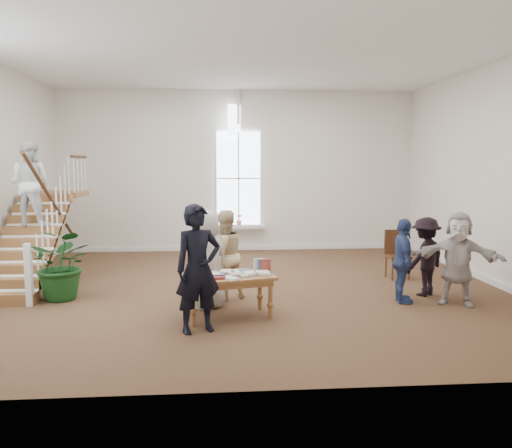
{
  "coord_description": "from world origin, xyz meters",
  "views": [
    {
      "loc": [
        -0.6,
        -9.64,
        2.45
      ],
      "look_at": [
        0.18,
        0.4,
        1.24
      ],
      "focal_mm": 35.0,
      "sensor_mm": 36.0,
      "label": 1
    }
  ],
  "objects": [
    {
      "name": "ground",
      "position": [
        0.0,
        0.0,
        0.0
      ],
      "size": [
        10.0,
        10.0,
        0.0
      ],
      "primitive_type": "plane",
      "color": "#452A1B",
      "rests_on": "ground"
    },
    {
      "name": "room_shell",
      "position": [
        -0.0,
        4.39,
        0.4
      ],
      "size": [
        10.49,
        10.0,
        10.0
      ],
      "color": "silver",
      "rests_on": "ground"
    },
    {
      "name": "staircase",
      "position": [
        -4.34,
        0.75,
        1.62
      ],
      "size": [
        1.1,
        4.1,
        2.92
      ],
      "color": "brown",
      "rests_on": "ground"
    },
    {
      "name": "library_table",
      "position": [
        -0.42,
        -1.83,
        0.6
      ],
      "size": [
        1.58,
        1.05,
        0.74
      ],
      "rotation": [
        0.0,
        0.0,
        0.24
      ],
      "color": "brown",
      "rests_on": "ground"
    },
    {
      "name": "police_officer",
      "position": [
        -0.89,
        -2.49,
        0.94
      ],
      "size": [
        0.81,
        0.68,
        1.88
      ],
      "primitive_type": "imported",
      "rotation": [
        0.0,
        0.0,
        0.39
      ],
      "color": "black",
      "rests_on": "ground"
    },
    {
      "name": "elderly_woman",
      "position": [
        -0.79,
        -1.24,
        0.84
      ],
      "size": [
        0.98,
        0.9,
        1.69
      ],
      "primitive_type": "imported",
      "rotation": [
        0.0,
        0.0,
        3.73
      ],
      "color": "beige",
      "rests_on": "ground"
    },
    {
      "name": "person_yellow",
      "position": [
        -0.49,
        -0.74,
        0.82
      ],
      "size": [
        1.0,
        0.93,
        1.63
      ],
      "primitive_type": "imported",
      "rotation": [
        0.0,
        0.0,
        3.67
      ],
      "color": "#D9BB87",
      "rests_on": "ground"
    },
    {
      "name": "woman_cluster_a",
      "position": [
        2.66,
        -1.21,
        0.75
      ],
      "size": [
        0.5,
        0.93,
        1.5
      ],
      "primitive_type": "imported",
      "rotation": [
        0.0,
        0.0,
        1.41
      ],
      "color": "navy",
      "rests_on": "ground"
    },
    {
      "name": "woman_cluster_b",
      "position": [
        3.26,
        -0.76,
        0.74
      ],
      "size": [
        1.1,
        0.98,
        1.47
      ],
      "primitive_type": "imported",
      "rotation": [
        0.0,
        0.0,
        3.73
      ],
      "color": "black",
      "rests_on": "ground"
    },
    {
      "name": "woman_cluster_c",
      "position": [
        3.56,
        -1.41,
        0.82
      ],
      "size": [
        1.57,
        1.1,
        1.64
      ],
      "primitive_type": "imported",
      "rotation": [
        0.0,
        0.0,
        5.83
      ],
      "color": "#C0B3AD",
      "rests_on": "ground"
    },
    {
      "name": "floor_plant",
      "position": [
        -3.4,
        -0.53,
        0.65
      ],
      "size": [
        1.34,
        1.22,
        1.31
      ],
      "primitive_type": "imported",
      "rotation": [
        0.0,
        0.0,
        -0.19
      ],
      "color": "#133E16",
      "rests_on": "ground"
    },
    {
      "name": "side_chair",
      "position": [
        3.24,
        0.7,
        0.58
      ],
      "size": [
        0.47,
        0.47,
        1.04
      ],
      "rotation": [
        0.0,
        0.0,
        0.05
      ],
      "color": "#381C0F",
      "rests_on": "ground"
    }
  ]
}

